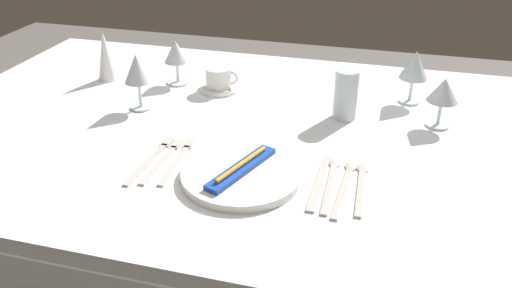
# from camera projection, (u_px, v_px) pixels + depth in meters

# --- Properties ---
(dining_table) EXTENTS (1.80, 1.11, 0.74)m
(dining_table) POSITION_uv_depth(u_px,v_px,m) (257.00, 155.00, 1.36)
(dining_table) COLOR white
(dining_table) RESTS_ON ground
(dinner_plate) EXTENTS (0.26, 0.26, 0.02)m
(dinner_plate) POSITION_uv_depth(u_px,v_px,m) (242.00, 174.00, 1.10)
(dinner_plate) COLOR white
(dinner_plate) RESTS_ON dining_table
(toothbrush_package) EXTENTS (0.11, 0.21, 0.02)m
(toothbrush_package) POSITION_uv_depth(u_px,v_px,m) (241.00, 168.00, 1.09)
(toothbrush_package) COLOR blue
(toothbrush_package) RESTS_ON dinner_plate
(fork_outer) EXTENTS (0.03, 0.21, 0.00)m
(fork_outer) POSITION_uv_depth(u_px,v_px,m) (179.00, 159.00, 1.17)
(fork_outer) COLOR beige
(fork_outer) RESTS_ON dining_table
(fork_inner) EXTENTS (0.02, 0.20, 0.00)m
(fork_inner) POSITION_uv_depth(u_px,v_px,m) (164.00, 159.00, 1.17)
(fork_inner) COLOR beige
(fork_inner) RESTS_ON dining_table
(fork_salad) EXTENTS (0.03, 0.22, 0.00)m
(fork_salad) POSITION_uv_depth(u_px,v_px,m) (152.00, 158.00, 1.17)
(fork_salad) COLOR beige
(fork_salad) RESTS_ON dining_table
(dinner_knife) EXTENTS (0.02, 0.22, 0.00)m
(dinner_knife) POSITION_uv_depth(u_px,v_px,m) (319.00, 183.00, 1.08)
(dinner_knife) COLOR beige
(dinner_knife) RESTS_ON dining_table
(spoon_soup) EXTENTS (0.03, 0.22, 0.01)m
(spoon_soup) POSITION_uv_depth(u_px,v_px,m) (332.00, 178.00, 1.10)
(spoon_soup) COLOR beige
(spoon_soup) RESTS_ON dining_table
(spoon_dessert) EXTENTS (0.03, 0.23, 0.01)m
(spoon_dessert) POSITION_uv_depth(u_px,v_px,m) (346.00, 182.00, 1.09)
(spoon_dessert) COLOR beige
(spoon_dessert) RESTS_ON dining_table
(spoon_tea) EXTENTS (0.03, 0.21, 0.01)m
(spoon_tea) POSITION_uv_depth(u_px,v_px,m) (361.00, 182.00, 1.09)
(spoon_tea) COLOR beige
(spoon_tea) RESTS_ON dining_table
(saucer_left) EXTENTS (0.12, 0.12, 0.01)m
(saucer_left) POSITION_uv_depth(u_px,v_px,m) (219.00, 88.00, 1.53)
(saucer_left) COLOR white
(saucer_left) RESTS_ON dining_table
(coffee_cup_left) EXTENTS (0.10, 0.08, 0.06)m
(coffee_cup_left) POSITION_uv_depth(u_px,v_px,m) (219.00, 77.00, 1.51)
(coffee_cup_left) COLOR white
(coffee_cup_left) RESTS_ON saucer_left
(wine_glass_centre) EXTENTS (0.07, 0.07, 0.14)m
(wine_glass_centre) POSITION_uv_depth(u_px,v_px,m) (176.00, 54.00, 1.54)
(wine_glass_centre) COLOR silver
(wine_glass_centre) RESTS_ON dining_table
(wine_glass_left) EXTENTS (0.08, 0.08, 0.13)m
(wine_glass_left) POSITION_uv_depth(u_px,v_px,m) (444.00, 92.00, 1.28)
(wine_glass_left) COLOR silver
(wine_glass_left) RESTS_ON dining_table
(wine_glass_right) EXTENTS (0.08, 0.08, 0.15)m
(wine_glass_right) POSITION_uv_depth(u_px,v_px,m) (415.00, 67.00, 1.40)
(wine_glass_right) COLOR silver
(wine_glass_right) RESTS_ON dining_table
(wine_glass_far) EXTENTS (0.07, 0.07, 0.16)m
(wine_glass_far) POSITION_uv_depth(u_px,v_px,m) (137.00, 71.00, 1.37)
(wine_glass_far) COLOR silver
(wine_glass_far) RESTS_ON dining_table
(drink_tumbler) EXTENTS (0.06, 0.06, 0.13)m
(drink_tumbler) POSITION_uv_depth(u_px,v_px,m) (346.00, 98.00, 1.34)
(drink_tumbler) COLOR silver
(drink_tumbler) RESTS_ON dining_table
(napkin_folded) EXTENTS (0.06, 0.06, 0.15)m
(napkin_folded) POSITION_uv_depth(u_px,v_px,m) (106.00, 56.00, 1.57)
(napkin_folded) COLOR white
(napkin_folded) RESTS_ON dining_table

